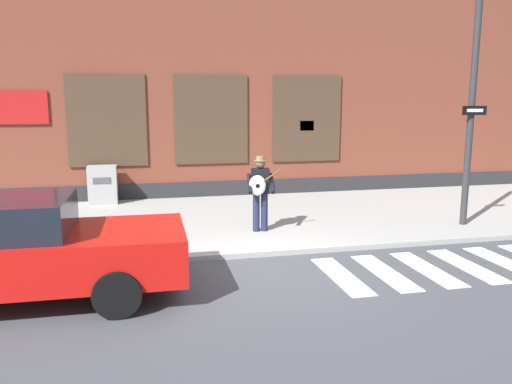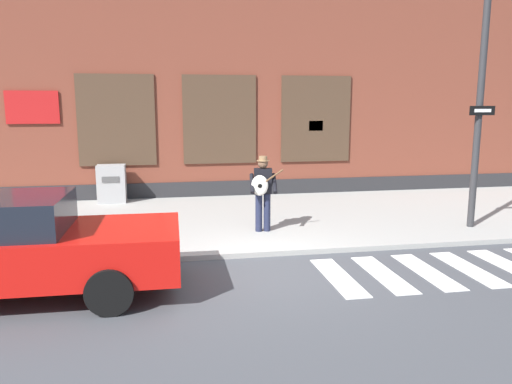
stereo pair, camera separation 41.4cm
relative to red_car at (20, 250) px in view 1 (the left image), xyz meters
name	(u,v)px [view 1 (the left image)]	position (x,y,z in m)	size (l,w,h in m)	color
ground_plane	(265,271)	(3.78, 0.49, -0.77)	(160.00, 160.00, 0.00)	#424449
sidewalk	(229,220)	(3.78, 4.19, -0.72)	(28.00, 5.89, 0.10)	#9E9E99
building_backdrop	(202,77)	(3.78, 9.13, 2.94)	(28.00, 4.06, 7.42)	brown
crosswalk	(467,266)	(7.35, -0.06, -0.76)	(5.20, 1.90, 0.01)	silver
red_car	(20,250)	(0.00, 0.00, 0.00)	(4.63, 2.04, 1.53)	red
busker	(260,189)	(4.22, 2.76, 0.27)	(0.72, 0.58, 1.64)	#1E233D
traffic_light	(512,59)	(8.97, 1.22, 2.95)	(0.60, 3.04, 5.23)	#2D2D30
utility_box	(103,185)	(0.67, 6.69, -0.14)	(0.77, 0.54, 1.06)	#9E9E9E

